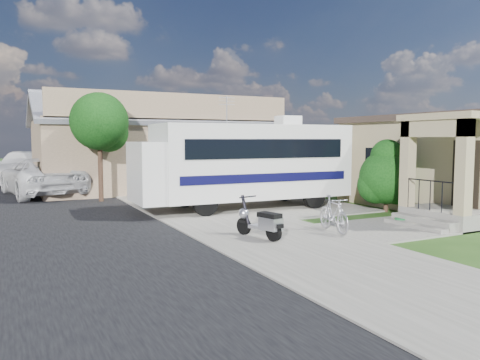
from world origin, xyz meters
name	(u,v)px	position (x,y,z in m)	size (l,w,h in m)	color
ground	(295,231)	(0.00, 0.00, 0.00)	(120.00, 120.00, 0.00)	#1A3B0F
street_slab	(3,204)	(-7.50, 10.00, 0.01)	(9.00, 80.00, 0.02)	black
sidewalk_slab	(159,195)	(-1.00, 10.00, 0.03)	(4.00, 80.00, 0.06)	#66645C
driveway_slab	(263,207)	(1.50, 4.50, 0.03)	(7.00, 6.00, 0.05)	#66645C
walk_slab	(398,227)	(3.00, -1.00, 0.03)	(4.00, 3.00, 0.05)	#66645C
house	(464,161)	(8.88, 1.43, 1.78)	(9.47, 7.80, 3.54)	#9E8B64
warehouse	(155,151)	(0.00, 13.97, 1.99)	(12.50, 8.40, 5.04)	#7B644D
street_tree_a	(102,124)	(-3.70, 9.05, 3.25)	(2.44, 2.40, 4.58)	black
street_tree_b	(71,127)	(-3.70, 19.05, 3.39)	(2.44, 2.40, 4.73)	black
street_tree_c	(57,133)	(-3.70, 28.05, 3.10)	(2.44, 2.40, 4.42)	black
motorhome	(245,162)	(0.66, 4.41, 1.78)	(8.17, 2.83, 4.15)	silver
shrub	(387,175)	(5.01, 1.60, 1.35)	(2.15, 2.05, 2.63)	black
scooter	(261,222)	(-1.47, -0.68, 0.48)	(0.74, 1.62, 1.08)	black
bicycle	(334,216)	(0.75, -0.81, 0.50)	(0.47, 1.67, 1.00)	#B5B4BC
pickup_truck	(42,177)	(-5.85, 12.59, 0.88)	(2.93, 6.35, 1.77)	white
van	(23,167)	(-6.42, 20.04, 0.94)	(2.65, 6.51, 1.89)	white
garden_hose	(401,222)	(3.52, -0.59, 0.09)	(0.38, 0.38, 0.17)	#15692C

